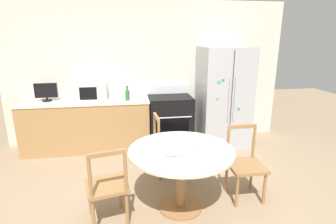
# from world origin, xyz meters

# --- Properties ---
(back_wall) EXTENTS (5.20, 0.10, 2.60)m
(back_wall) POSITION_xyz_m (0.00, 2.65, 1.30)
(back_wall) COLOR silver
(back_wall) RESTS_ON ground_plane
(kitchen_counter) EXTENTS (2.19, 0.64, 0.90)m
(kitchen_counter) POSITION_xyz_m (-1.12, 2.29, 0.45)
(kitchen_counter) COLOR #AD7F4C
(kitchen_counter) RESTS_ON ground_plane
(refrigerator) EXTENTS (0.87, 0.79, 1.79)m
(refrigerator) POSITION_xyz_m (1.35, 2.20, 0.90)
(refrigerator) COLOR #B2B5BA
(refrigerator) RESTS_ON ground_plane
(oven_range) EXTENTS (0.77, 0.68, 1.08)m
(oven_range) POSITION_xyz_m (0.37, 2.26, 0.47)
(oven_range) COLOR black
(oven_range) RESTS_ON ground_plane
(microwave) EXTENTS (0.48, 0.40, 0.30)m
(microwave) POSITION_xyz_m (-1.00, 2.32, 1.05)
(microwave) COLOR white
(microwave) RESTS_ON kitchen_counter
(countertop_tv) EXTENTS (0.37, 0.16, 0.31)m
(countertop_tv) POSITION_xyz_m (-1.76, 2.33, 1.07)
(countertop_tv) COLOR black
(countertop_tv) RESTS_ON kitchen_counter
(counter_bottle) EXTENTS (0.08, 0.08, 0.25)m
(counter_bottle) POSITION_xyz_m (-0.39, 2.17, 1.00)
(counter_bottle) COLOR #2D6B38
(counter_bottle) RESTS_ON kitchen_counter
(dining_table) EXTENTS (1.19, 1.19, 0.74)m
(dining_table) POSITION_xyz_m (0.17, 0.34, 0.60)
(dining_table) COLOR beige
(dining_table) RESTS_ON ground_plane
(dining_chair_left) EXTENTS (0.50, 0.50, 0.90)m
(dining_chair_left) POSITION_xyz_m (-0.65, 0.20, 0.43)
(dining_chair_left) COLOR #9E7042
(dining_chair_left) RESTS_ON ground_plane
(dining_chair_right) EXTENTS (0.42, 0.42, 0.90)m
(dining_chair_right) POSITION_xyz_m (1.00, 0.44, 0.43)
(dining_chair_right) COLOR #9E7042
(dining_chair_right) RESTS_ON ground_plane
(dining_chair_far) EXTENTS (0.44, 0.44, 0.90)m
(dining_chair_far) POSITION_xyz_m (0.15, 1.17, 0.43)
(dining_chair_far) COLOR #9E7042
(dining_chair_far) RESTS_ON ground_plane
(candle_glass) EXTENTS (0.10, 0.10, 0.09)m
(candle_glass) POSITION_xyz_m (0.17, 0.37, 0.78)
(candle_glass) COLOR silver
(candle_glass) RESTS_ON dining_table
(folded_napkin) EXTENTS (0.19, 0.07, 0.05)m
(folded_napkin) POSITION_xyz_m (0.06, 0.18, 0.77)
(folded_napkin) COLOR beige
(folded_napkin) RESTS_ON dining_table
(mail_stack) EXTENTS (0.30, 0.35, 0.02)m
(mail_stack) POSITION_xyz_m (0.44, 0.46, 0.75)
(mail_stack) COLOR white
(mail_stack) RESTS_ON dining_table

